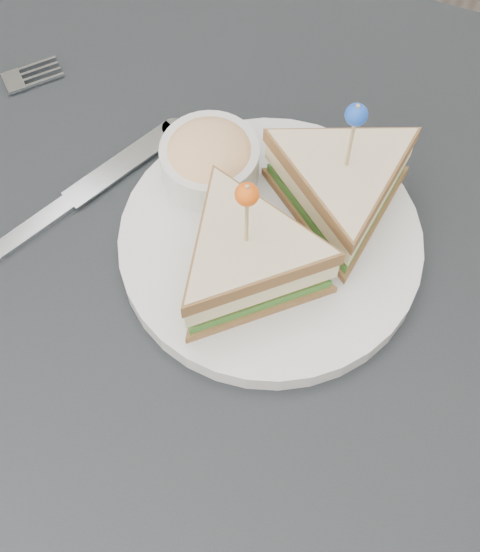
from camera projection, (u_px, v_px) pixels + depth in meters
name	position (u px, v px, depth m)	size (l,w,h in m)	color
ground_plane	(232.00, 508.00, 1.27)	(3.50, 3.50, 0.00)	#3F3833
table	(225.00, 350.00, 0.68)	(0.80, 0.80, 0.75)	black
plate_meal	(280.00, 221.00, 0.60)	(0.29, 0.29, 0.15)	silver
cutlery_knife	(78.00, 196.00, 0.66)	(0.11, 0.20, 0.01)	silver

